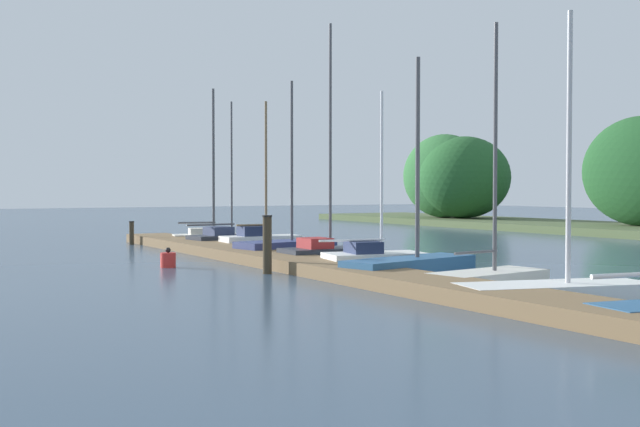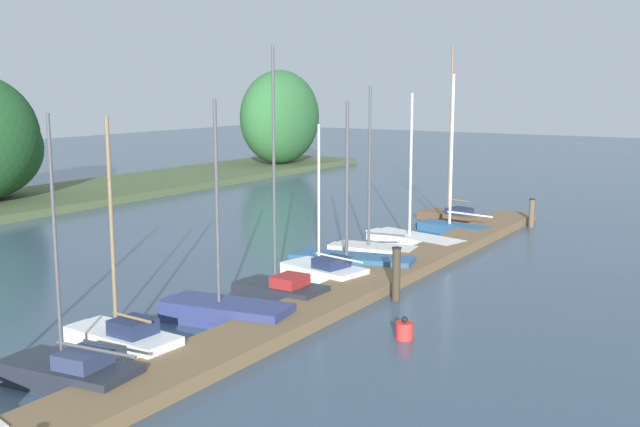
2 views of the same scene
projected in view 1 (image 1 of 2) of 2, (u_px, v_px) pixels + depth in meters
The scene contains 13 objects.
dock_pier at pixel (316, 266), 22.57m from camera, with size 30.85×1.80×0.35m.
sailboat_0 at pixel (210, 235), 34.50m from camera, with size 1.78×3.31×6.59m.
sailboat_1 at pixel (229, 239), 32.09m from camera, with size 1.64×3.51×5.79m.
sailboat_2 at pixel (263, 240), 30.61m from camera, with size 1.28×3.23×5.64m.
sailboat_3 at pixel (290, 247), 27.59m from camera, with size 1.88×3.85×6.01m.
sailboat_4 at pixel (327, 251), 25.32m from camera, with size 1.35×2.92×7.49m.
sailboat_5 at pixel (377, 259), 23.07m from camera, with size 1.90×3.31×5.12m.
sailboat_6 at pixel (414, 264), 21.49m from camera, with size 2.11×4.50×5.83m.
sailboat_7 at pixel (492, 273), 19.58m from camera, with size 1.72×3.47×6.35m.
sailboat_8 at pixel (563, 287), 17.03m from camera, with size 2.34×4.57×6.07m.
mooring_piling_0 at pixel (132, 233), 33.88m from camera, with size 0.23×0.23×0.98m.
mooring_piling_1 at pixel (267, 244), 22.20m from camera, with size 0.29×0.29×1.61m.
channel_buoy_0 at pixel (168, 260), 24.03m from camera, with size 0.46×0.46×0.60m.
Camera 1 is at (19.64, 2.62, 2.34)m, focal length 45.41 mm.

